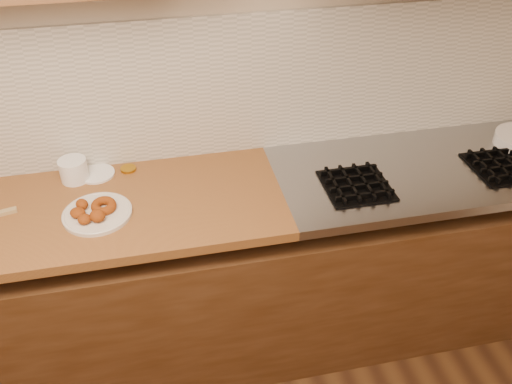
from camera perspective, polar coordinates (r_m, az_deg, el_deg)
The scene contains 11 objects.
wall_back at distance 2.19m, azimuth -12.55°, elevation 13.56°, with size 4.00×0.02×2.70m, color tan.
base_cabinet at distance 2.47m, azimuth -9.41°, elevation -10.34°, with size 3.60×0.60×0.77m, color brown.
stovetop at distance 2.42m, azimuth 17.52°, elevation 2.29°, with size 1.30×0.62×0.04m, color #9EA0A5.
backsplash at distance 2.24m, azimuth -12.04°, elevation 9.91°, with size 3.60×0.02×0.60m, color beige.
burner_grates at distance 2.33m, azimuth 17.97°, elevation 1.79°, with size 0.91×0.26×0.03m.
donut_plate at distance 2.10m, azimuth -16.36°, elevation -2.20°, with size 0.26×0.26×0.01m, color beige.
ring_donut at distance 2.09m, azimuth -15.76°, elevation -1.41°, with size 0.09×0.09×0.03m, color #853709.
fried_dough_chunks at distance 2.07m, azimuth -17.41°, elevation -2.15°, with size 0.15×0.16×0.05m.
plastic_tub at distance 2.30m, azimuth -18.64°, elevation 2.21°, with size 0.11×0.11×0.09m, color white.
tub_lid at distance 2.33m, azimuth -16.42°, elevation 1.85°, with size 0.15×0.15×0.01m, color white.
brass_jar_lid at distance 2.32m, azimuth -13.29°, elevation 2.38°, with size 0.06×0.06×0.01m, color #AB7B19.
Camera 1 is at (0.04, -0.04, 2.16)m, focal length 38.00 mm.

